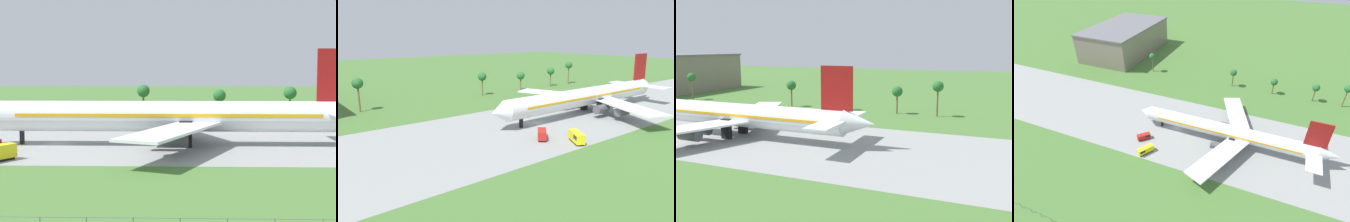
# 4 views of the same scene
# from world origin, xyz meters

# --- Properties ---
(ground_plane) EXTENTS (600.00, 600.00, 0.00)m
(ground_plane) POSITION_xyz_m (0.00, 0.00, 0.00)
(ground_plane) COLOR #477233
(taxiway_strip) EXTENTS (320.00, 44.00, 0.02)m
(taxiway_strip) POSITION_xyz_m (0.00, 0.00, 0.01)
(taxiway_strip) COLOR gray
(taxiway_strip) RESTS_ON ground_plane
(jet_airliner) EXTENTS (78.72, 56.88, 18.25)m
(jet_airliner) POSITION_xyz_m (22.97, -0.60, 5.44)
(jet_airliner) COLOR white
(jet_airliner) RESTS_ON ground_plane
(palm_tree_row) EXTENTS (107.49, 3.60, 11.66)m
(palm_tree_row) POSITION_xyz_m (26.41, 46.95, 8.18)
(palm_tree_row) COLOR brown
(palm_tree_row) RESTS_ON ground_plane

